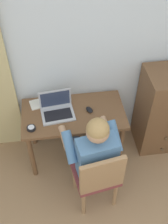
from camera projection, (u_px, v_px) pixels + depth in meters
wall_back at (94, 49)px, 2.83m from camera, size 4.80×0.05×2.50m
desk at (74, 120)px, 3.02m from camera, size 1.10×0.58×0.72m
dresser at (163, 111)px, 3.21m from camera, size 0.52×0.50×1.07m
chair at (98, 176)px, 2.65m from camera, size 0.48×0.46×0.89m
person_seated at (92, 150)px, 2.64m from camera, size 0.59×0.63×1.21m
laptop at (57, 109)px, 2.90m from camera, size 0.36×0.28×0.24m
computer_mouse at (89, 110)px, 2.95m from camera, size 0.09×0.12×0.03m
desk_clock at (31, 128)px, 2.77m from camera, size 0.09×0.09×0.03m
notebook_pad at (40, 103)px, 3.03m from camera, size 0.24×0.19×0.01m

